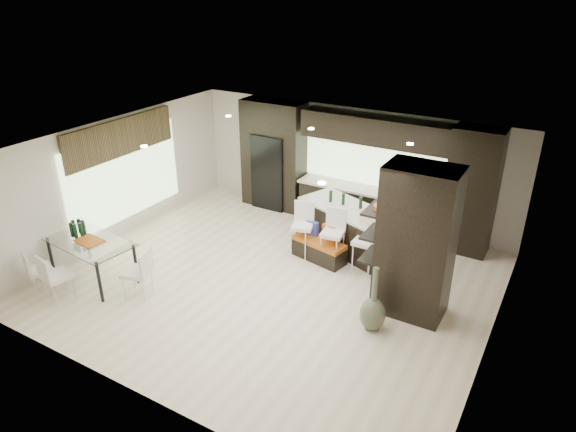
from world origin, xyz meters
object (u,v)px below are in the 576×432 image
Objects in this scene: chair_far at (40,272)px; chair_end at (137,275)px; stool_right at (364,251)px; bench at (319,250)px; dining_table at (93,260)px; stool_left at (302,235)px; floor_vase at (374,299)px; kitchen_island at (349,228)px; chair_near at (58,279)px; stool_mid at (332,243)px.

chair_end reaches higher than chair_far.
stool_right is 1.10× the size of chair_end.
bench is 0.68× the size of dining_table.
chair_end is at bearing -140.57° from stool_left.
dining_table is 2.22× the size of chair_far.
floor_vase is at bearing -92.41° from chair_end.
kitchen_island is at bearing 50.25° from dining_table.
stool_right reaches higher than kitchen_island.
chair_near is 0.54m from chair_far.
stool_right is 1.24× the size of chair_far.
floor_vase is 6.16m from chair_far.
stool_right is 0.56× the size of dining_table.
stool_mid is 1.24× the size of chair_far.
chair_end is at bearing -163.25° from floor_vase.
stool_mid is at bearing -61.29° from chair_end.
stool_left is at bearing 143.98° from floor_vase.
stool_left is at bearing 61.58° from chair_near.
floor_vase is 1.40× the size of chair_near.
chair_near is (-3.44, -3.68, 0.20)m from bench.
floor_vase reaches higher than chair_near.
bench is at bearing 58.42° from chair_near.
stool_left is 0.99× the size of stool_mid.
stool_left is 0.55× the size of dining_table.
stool_mid is 0.81× the size of floor_vase.
chair_near is at bearing -108.97° from kitchen_island.
stool_left reaches higher than bench.
bench is at bearing 167.12° from stool_mid.
stool_mid is (0.70, -0.00, 0.01)m from stool_left.
dining_table is at bearing 70.83° from chair_end.
bench is 2.50m from floor_vase.
stool_mid is 5.23m from chair_near.
bench is at bearing -90.80° from kitchen_island.
floor_vase is at bearing -63.05° from stool_right.
chair_far is (-3.59, -3.63, -0.09)m from stool_left.
kitchen_island is 2.60× the size of chair_end.
dining_table reaches higher than bench.
dining_table is at bearing -154.16° from stool_left.
kitchen_island reaches higher than chair_end.
stool_left is 0.80× the size of floor_vase.
chair_near is 1.09× the size of chair_far.
chair_far is at bearing -118.75° from dining_table.
stool_mid reaches higher than chair_near.
dining_table is at bearing -114.57° from kitchen_island.
bench is at bearing 64.20° from chair_far.
chair_end is at bearing 6.04° from dining_table.
stool_right is at bearing 50.84° from chair_near.
kitchen_island is 4.47m from chair_end.
chair_far is (-4.29, -4.43, -0.09)m from kitchen_island.
floor_vase reaches higher than dining_table.
chair_far is (-4.29, -3.62, -0.09)m from stool_mid.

